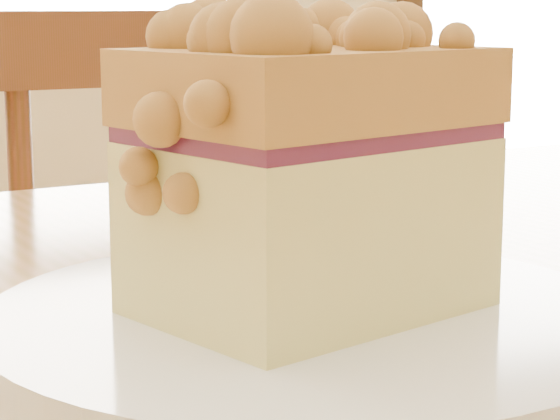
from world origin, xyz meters
name	(u,v)px	position (x,y,z in m)	size (l,w,h in m)	color
plate	(309,336)	(-0.05, 0.27, 0.76)	(0.23, 0.23, 0.02)	white
cake_slice	(307,155)	(-0.05, 0.27, 0.82)	(0.14, 0.12, 0.11)	#D1C576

